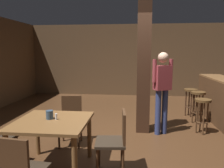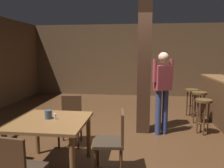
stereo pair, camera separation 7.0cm
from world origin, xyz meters
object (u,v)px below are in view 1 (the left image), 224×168
dining_table (52,128)px  standing_person (162,87)px  bar_stool_mid (198,100)px  bar_stool_far (190,96)px  napkin_cup (50,115)px  chair_north (71,117)px  salt_shaker (56,117)px  chair_east (116,138)px  bar_counter (217,99)px  bar_stool_near (203,108)px

dining_table → standing_person: bearing=42.8°
bar_stool_mid → bar_stool_far: (-0.03, 0.61, -0.02)m
napkin_cup → bar_stool_far: (2.73, 2.99, -0.26)m
chair_north → salt_shaker: chair_north is taller
napkin_cup → salt_shaker: (0.11, -0.02, -0.02)m
napkin_cup → salt_shaker: bearing=-8.2°
bar_stool_far → chair_north: bearing=-141.8°
chair_east → chair_north: bearing=135.3°
chair_east → bar_counter: 3.56m
standing_person → napkin_cup: bearing=-139.1°
standing_person → bar_counter: (1.51, 1.10, -0.45)m
bar_counter → bar_stool_mid: bearing=-153.1°
dining_table → salt_shaker: bearing=39.9°
chair_east → bar_stool_near: (1.69, 1.71, 0.04)m
napkin_cup → bar_stool_mid: size_ratio=0.16×
chair_east → bar_stool_near: 2.41m
chair_east → salt_shaker: 0.91m
bar_counter → bar_stool_far: bar_counter is taller
chair_north → napkin_cup: 0.94m
chair_north → salt_shaker: size_ratio=10.16×
salt_shaker → bar_stool_mid: bearing=42.1°
dining_table → chair_east: 0.92m
chair_north → chair_east: size_ratio=1.00×
bar_counter → napkin_cup: bearing=-141.2°
dining_table → bar_counter: bar_counter is taller
chair_east → bar_counter: (2.33, 2.69, 0.05)m
chair_north → bar_stool_near: (2.62, 0.80, 0.04)m
dining_table → standing_person: standing_person is taller
salt_shaker → bar_stool_mid: salt_shaker is taller
bar_stool_mid → bar_stool_far: bar_stool_mid is taller
dining_table → chair_north: bearing=90.7°
bar_stool_near → bar_stool_mid: 0.71m
dining_table → bar_counter: 4.23m
bar_stool_mid → bar_stool_near: bearing=-98.0°
napkin_cup → bar_stool_mid: 3.66m
chair_north → chair_east: same height
napkin_cup → bar_stool_near: size_ratio=0.17×
dining_table → bar_stool_far: 4.06m
bar_counter → bar_stool_far: 0.66m
bar_counter → bar_stool_near: size_ratio=2.64×
salt_shaker → bar_counter: size_ratio=0.04×
salt_shaker → bar_counter: bar_counter is taller
standing_person → bar_stool_mid: (0.97, 0.82, -0.42)m
chair_east → salt_shaker: chair_east is taller
napkin_cup → salt_shaker: size_ratio=1.46×
dining_table → chair_east: chair_east is taller
chair_north → chair_east: bearing=-44.7°
chair_north → bar_stool_mid: chair_north is taller
chair_north → bar_stool_near: chair_north is taller
chair_east → bar_counter: bar_counter is taller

